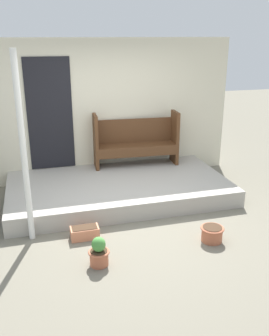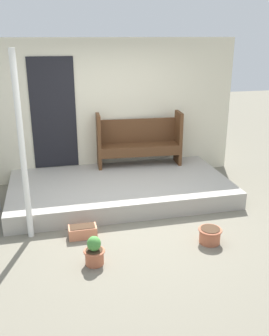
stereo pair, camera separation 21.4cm
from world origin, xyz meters
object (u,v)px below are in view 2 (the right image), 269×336
at_px(flower_pot_middle, 210,235).
at_px(planter_box_rect, 83,232).
at_px(flower_pot_left, 94,252).
at_px(support_post, 22,150).
at_px(bench, 139,139).

relative_size(flower_pot_middle, planter_box_rect, 0.84).
distance_m(flower_pot_left, planter_box_rect, 0.69).
height_order(support_post, flower_pot_left, support_post).
bearing_deg(flower_pot_left, bench, 65.62).
xyz_separation_m(flower_pot_middle, planter_box_rect, (-1.65, 0.54, -0.03)).
distance_m(bench, planter_box_rect, 2.50).
xyz_separation_m(support_post, flower_pot_left, (0.77, -0.87, -1.09)).
bearing_deg(flower_pot_middle, bench, 97.73).
bearing_deg(bench, planter_box_rect, -119.06).
relative_size(bench, planter_box_rect, 4.18).
distance_m(support_post, bench, 2.75).
height_order(flower_pot_left, flower_pot_middle, flower_pot_left).
height_order(flower_pot_left, planter_box_rect, flower_pot_left).
bearing_deg(flower_pot_middle, flower_pot_left, -174.88).
xyz_separation_m(bench, flower_pot_left, (-1.22, -2.70, -0.61)).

